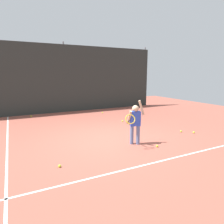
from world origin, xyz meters
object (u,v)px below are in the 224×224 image
tennis_ball_3 (129,124)px  tennis_ball_4 (157,146)px  tennis_ball_1 (181,131)px  tennis_ball_7 (129,123)px  tennis_ball_2 (60,166)px  tennis_ball_5 (194,132)px  tennis_ball_0 (122,121)px  tennis_player (135,121)px  tennis_ball_8 (102,113)px  tennis_ball_6 (31,116)px

tennis_ball_3 → tennis_ball_4: 2.80m
tennis_ball_1 → tennis_ball_7: size_ratio=1.00×
tennis_ball_2 → tennis_ball_3: same height
tennis_ball_4 → tennis_ball_3: bearing=75.5°
tennis_ball_4 → tennis_ball_5: size_ratio=1.00×
tennis_ball_3 → tennis_ball_1: bearing=-59.9°
tennis_ball_0 → tennis_ball_1: bearing=-65.3°
tennis_ball_2 → tennis_ball_7: 4.65m
tennis_ball_0 → tennis_ball_5: same height
tennis_ball_0 → tennis_ball_1: 2.66m
tennis_ball_2 → tennis_ball_7: size_ratio=1.00×
tennis_ball_5 → tennis_ball_7: size_ratio=1.00×
tennis_player → tennis_ball_8: (1.16, 4.99, -0.69)m
tennis_player → tennis_ball_0: bearing=83.4°
tennis_ball_0 → tennis_ball_7: (0.11, -0.39, 0.00)m
tennis_ball_6 → tennis_ball_7: bearing=-42.6°
tennis_ball_0 → tennis_ball_7: bearing=-73.8°
tennis_player → tennis_ball_8: bearing=92.9°
tennis_ball_3 → tennis_ball_5: bearing=-57.3°
tennis_ball_6 → tennis_ball_7: size_ratio=1.00×
tennis_ball_8 → tennis_ball_2: bearing=-122.8°
tennis_ball_1 → tennis_ball_8: bearing=103.1°
tennis_ball_2 → tennis_ball_4: same height
tennis_ball_7 → tennis_ball_5: bearing=-60.6°
tennis_ball_0 → tennis_ball_7: size_ratio=1.00×
tennis_ball_2 → tennis_ball_5: size_ratio=1.00×
tennis_ball_0 → tennis_ball_4: same height
tennis_ball_1 → tennis_ball_7: bearing=116.2°
tennis_ball_6 → tennis_player: bearing=-67.0°
tennis_ball_2 → tennis_ball_6: 6.26m
tennis_player → tennis_ball_3: tennis_player is taller
tennis_ball_2 → tennis_ball_8: bearing=57.2°
tennis_ball_4 → tennis_ball_8: size_ratio=1.00×
tennis_ball_2 → tennis_ball_7: bearing=38.3°
tennis_ball_6 → tennis_ball_5: bearing=-48.8°
tennis_ball_5 → tennis_ball_7: 2.68m
tennis_ball_1 → tennis_ball_7: (-1.00, 2.03, 0.00)m
tennis_ball_5 → tennis_ball_6: 7.60m
tennis_ball_2 → tennis_ball_8: same height
tennis_ball_7 → tennis_ball_3: bearing=-122.2°
tennis_ball_1 → tennis_ball_7: same height
tennis_ball_0 → tennis_ball_3: 0.53m
tennis_ball_3 → tennis_ball_7: size_ratio=1.00×
tennis_ball_6 → tennis_ball_8: 3.67m
tennis_player → tennis_ball_5: bearing=16.2°
tennis_ball_2 → tennis_ball_8: 6.57m
tennis_ball_4 → tennis_ball_6: (-2.90, 6.24, 0.00)m
tennis_player → tennis_ball_8: size_ratio=20.46×
tennis_ball_3 → tennis_ball_0: bearing=92.3°
tennis_ball_3 → tennis_ball_6: same height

